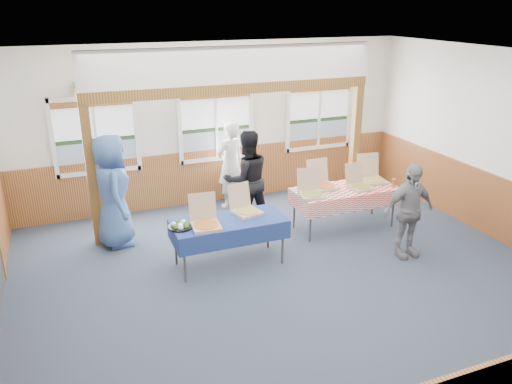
{
  "coord_description": "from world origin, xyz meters",
  "views": [
    {
      "loc": [
        -2.83,
        -5.86,
        3.88
      ],
      "look_at": [
        -0.12,
        1.0,
        1.06
      ],
      "focal_mm": 35.0,
      "sensor_mm": 36.0,
      "label": 1
    }
  ],
  "objects_px": {
    "table_right": "(345,191)",
    "man_blue": "(113,191)",
    "woman_white": "(230,165)",
    "person_grey": "(409,211)",
    "table_left": "(229,224)",
    "woman_black": "(247,179)"
  },
  "relations": [
    {
      "from": "man_blue",
      "to": "person_grey",
      "type": "relative_size",
      "value": 1.23
    },
    {
      "from": "person_grey",
      "to": "man_blue",
      "type": "bearing_deg",
      "value": 153.65
    },
    {
      "from": "woman_white",
      "to": "person_grey",
      "type": "height_order",
      "value": "woman_white"
    },
    {
      "from": "table_left",
      "to": "table_right",
      "type": "xyz_separation_m",
      "value": [
        2.39,
        0.55,
        0.0
      ]
    },
    {
      "from": "table_right",
      "to": "woman_black",
      "type": "distance_m",
      "value": 1.78
    },
    {
      "from": "man_blue",
      "to": "person_grey",
      "type": "xyz_separation_m",
      "value": [
        4.31,
        -2.15,
        -0.18
      ]
    },
    {
      "from": "table_left",
      "to": "woman_black",
      "type": "height_order",
      "value": "woman_black"
    },
    {
      "from": "table_left",
      "to": "person_grey",
      "type": "bearing_deg",
      "value": -33.06
    },
    {
      "from": "table_left",
      "to": "table_right",
      "type": "distance_m",
      "value": 2.45
    },
    {
      "from": "woman_black",
      "to": "man_blue",
      "type": "xyz_separation_m",
      "value": [
        -2.33,
        0.11,
        0.06
      ]
    },
    {
      "from": "table_right",
      "to": "man_blue",
      "type": "height_order",
      "value": "man_blue"
    },
    {
      "from": "table_right",
      "to": "woman_white",
      "type": "relative_size",
      "value": 1.1
    },
    {
      "from": "woman_black",
      "to": "table_left",
      "type": "bearing_deg",
      "value": 58.03
    },
    {
      "from": "man_blue",
      "to": "table_left",
      "type": "bearing_deg",
      "value": -133.06
    },
    {
      "from": "table_left",
      "to": "man_blue",
      "type": "bearing_deg",
      "value": 120.92
    },
    {
      "from": "table_right",
      "to": "man_blue",
      "type": "distance_m",
      "value": 4.04
    },
    {
      "from": "table_right",
      "to": "person_grey",
      "type": "xyz_separation_m",
      "value": [
        0.37,
        -1.31,
        0.08
      ]
    },
    {
      "from": "table_right",
      "to": "woman_white",
      "type": "distance_m",
      "value": 2.35
    },
    {
      "from": "table_left",
      "to": "table_right",
      "type": "bearing_deg",
      "value": -4.6
    },
    {
      "from": "table_right",
      "to": "woman_white",
      "type": "height_order",
      "value": "woman_white"
    },
    {
      "from": "table_right",
      "to": "man_blue",
      "type": "relative_size",
      "value": 1.0
    },
    {
      "from": "woman_white",
      "to": "person_grey",
      "type": "bearing_deg",
      "value": 102.41
    }
  ]
}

